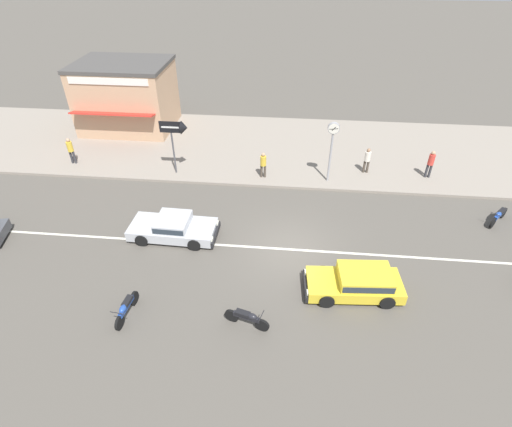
# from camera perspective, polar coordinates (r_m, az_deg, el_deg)

# --- Properties ---
(ground_plane) EXTENTS (160.00, 160.00, 0.00)m
(ground_plane) POSITION_cam_1_polar(r_m,az_deg,el_deg) (18.63, 4.83, -5.13)
(ground_plane) COLOR #544F47
(lane_centre_stripe) EXTENTS (50.40, 0.14, 0.01)m
(lane_centre_stripe) POSITION_cam_1_polar(r_m,az_deg,el_deg) (18.63, 4.83, -5.12)
(lane_centre_stripe) COLOR silver
(lane_centre_stripe) RESTS_ON ground
(kerb_strip) EXTENTS (68.00, 10.00, 0.15)m
(kerb_strip) POSITION_cam_1_polar(r_m,az_deg,el_deg) (27.20, 5.49, 9.24)
(kerb_strip) COLOR gray
(kerb_strip) RESTS_ON ground
(hatchback_yellow_2) EXTENTS (4.00, 1.99, 1.10)m
(hatchback_yellow_2) POSITION_cam_1_polar(r_m,az_deg,el_deg) (16.73, 14.34, -9.42)
(hatchback_yellow_2) COLOR yellow
(hatchback_yellow_2) RESTS_ON ground
(sedan_silver_3) EXTENTS (4.21, 2.01, 1.06)m
(sedan_silver_3) POSITION_cam_1_polar(r_m,az_deg,el_deg) (19.39, -11.71, -1.92)
(sedan_silver_3) COLOR #B7BABF
(sedan_silver_3) RESTS_ON ground
(motorcycle_0) EXTENTS (1.33, 1.44, 0.80)m
(motorcycle_0) POSITION_cam_1_polar(r_m,az_deg,el_deg) (23.35, 31.40, -0.26)
(motorcycle_0) COLOR black
(motorcycle_0) RESTS_ON ground
(motorcycle_1) EXTENTS (1.74, 0.71, 0.80)m
(motorcycle_1) POSITION_cam_1_polar(r_m,az_deg,el_deg) (15.22, -1.28, -14.70)
(motorcycle_1) COLOR black
(motorcycle_1) RESTS_ON ground
(motorcycle_2) EXTENTS (0.56, 1.78, 0.80)m
(motorcycle_2) POSITION_cam_1_polar(r_m,az_deg,el_deg) (16.29, -18.05, -12.70)
(motorcycle_2) COLOR black
(motorcycle_2) RESTS_ON ground
(street_clock) EXTENTS (0.64, 0.22, 3.58)m
(street_clock) POSITION_cam_1_polar(r_m,az_deg,el_deg) (22.42, 10.87, 10.48)
(street_clock) COLOR #9E9EA3
(street_clock) RESTS_ON kerb_strip
(arrow_signboard) EXTENTS (1.62, 0.72, 3.28)m
(arrow_signboard) POSITION_cam_1_polar(r_m,az_deg,el_deg) (23.18, -10.72, 11.62)
(arrow_signboard) COLOR #4C4C51
(arrow_signboard) RESTS_ON kerb_strip
(pedestrian_near_clock) EXTENTS (0.34, 0.34, 1.57)m
(pedestrian_near_clock) POSITION_cam_1_polar(r_m,az_deg,el_deg) (24.57, 15.61, 7.54)
(pedestrian_near_clock) COLOR #4C4238
(pedestrian_near_clock) RESTS_ON kerb_strip
(pedestrian_mid_kerb) EXTENTS (0.34, 0.34, 1.57)m
(pedestrian_mid_kerb) POSITION_cam_1_polar(r_m,az_deg,el_deg) (23.20, 1.04, 7.20)
(pedestrian_mid_kerb) COLOR #4C4238
(pedestrian_mid_kerb) RESTS_ON kerb_strip
(pedestrian_by_shop) EXTENTS (0.34, 0.34, 1.70)m
(pedestrian_by_shop) POSITION_cam_1_polar(r_m,az_deg,el_deg) (25.24, 23.70, 6.74)
(pedestrian_by_shop) COLOR #333338
(pedestrian_by_shop) RESTS_ON kerb_strip
(pedestrian_far_end) EXTENTS (0.34, 0.34, 1.66)m
(pedestrian_far_end) POSITION_cam_1_polar(r_m,az_deg,el_deg) (27.17, -24.98, 8.36)
(pedestrian_far_end) COLOR #333338
(pedestrian_far_end) RESTS_ON kerb_strip
(shopfront_corner_warung) EXTENTS (6.31, 5.62, 4.60)m
(shopfront_corner_warung) POSITION_cam_1_polar(r_m,az_deg,el_deg) (30.74, -18.00, 15.72)
(shopfront_corner_warung) COLOR tan
(shopfront_corner_warung) RESTS_ON kerb_strip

